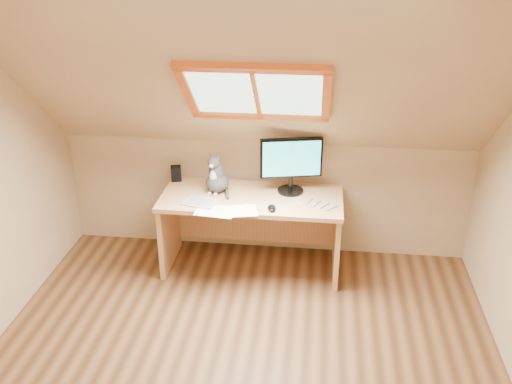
# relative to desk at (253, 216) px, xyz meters

# --- Properties ---
(ground) EXTENTS (3.50, 3.50, 0.00)m
(ground) POSITION_rel_desk_xyz_m (0.08, -1.44, -0.46)
(ground) COLOR brown
(ground) RESTS_ON ground
(room_shell) EXTENTS (3.52, 3.52, 2.41)m
(room_shell) POSITION_rel_desk_xyz_m (0.08, -1.54, 0.97)
(room_shell) COLOR tan
(room_shell) RESTS_ON ground
(desk) EXTENTS (1.47, 0.64, 0.67)m
(desk) POSITION_rel_desk_xyz_m (0.00, 0.00, 0.00)
(desk) COLOR tan
(desk) RESTS_ON ground
(monitor) EXTENTS (0.50, 0.21, 0.47)m
(monitor) POSITION_rel_desk_xyz_m (0.31, 0.06, 0.48)
(monitor) COLOR black
(monitor) RESTS_ON desk
(cat) EXTENTS (0.24, 0.27, 0.35)m
(cat) POSITION_rel_desk_xyz_m (-0.29, -0.00, 0.34)
(cat) COLOR #4C4643
(cat) RESTS_ON desk
(desk_speaker) EXTENTS (0.11, 0.11, 0.13)m
(desk_speaker) POSITION_rel_desk_xyz_m (-0.69, 0.19, 0.27)
(desk_speaker) COLOR black
(desk_speaker) RESTS_ON desk
(graphics_tablet) EXTENTS (0.30, 0.25, 0.01)m
(graphics_tablet) POSITION_rel_desk_xyz_m (-0.39, -0.23, 0.22)
(graphics_tablet) COLOR #B2B2B7
(graphics_tablet) RESTS_ON desk
(mouse) EXTENTS (0.08, 0.12, 0.03)m
(mouse) POSITION_rel_desk_xyz_m (0.19, -0.29, 0.23)
(mouse) COLOR black
(mouse) RESTS_ON desk
(papers) EXTENTS (0.33, 0.27, 0.00)m
(papers) POSITION_rel_desk_xyz_m (-0.16, -0.32, 0.21)
(papers) COLOR white
(papers) RESTS_ON desk
(cables) EXTENTS (0.51, 0.26, 0.01)m
(cables) POSITION_rel_desk_xyz_m (0.47, -0.18, 0.22)
(cables) COLOR silver
(cables) RESTS_ON desk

